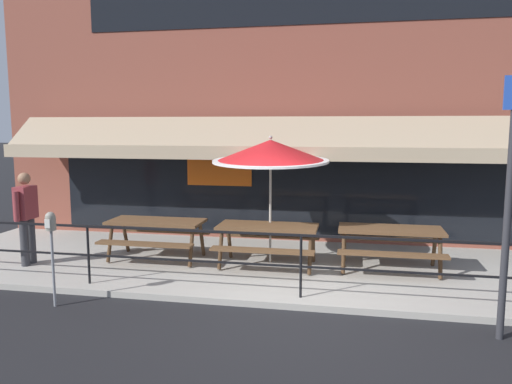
# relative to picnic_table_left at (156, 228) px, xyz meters

# --- Properties ---
(ground_plane) EXTENTS (120.00, 120.00, 0.00)m
(ground_plane) POSITION_rel_picnic_table_left_xyz_m (2.93, -1.90, -0.71)
(ground_plane) COLOR black
(patio_deck) EXTENTS (15.00, 4.00, 0.10)m
(patio_deck) POSITION_rel_picnic_table_left_xyz_m (2.93, 0.10, -0.66)
(patio_deck) COLOR #ADA89E
(patio_deck) RESTS_ON ground
(restaurant_building) EXTENTS (15.00, 1.60, 7.80)m
(restaurant_building) POSITION_rel_picnic_table_left_xyz_m (2.93, 2.33, 3.16)
(restaurant_building) COLOR brown
(restaurant_building) RESTS_ON ground
(patio_railing) EXTENTS (13.84, 0.04, 0.97)m
(patio_railing) POSITION_rel_picnic_table_left_xyz_m (2.93, -1.60, 0.09)
(patio_railing) COLOR black
(patio_railing) RESTS_ON patio_deck
(picnic_table_left) EXTENTS (1.80, 1.42, 0.76)m
(picnic_table_left) POSITION_rel_picnic_table_left_xyz_m (0.00, 0.00, 0.00)
(picnic_table_left) COLOR brown
(picnic_table_left) RESTS_ON patio_deck
(picnic_table_centre) EXTENTS (1.80, 1.42, 0.76)m
(picnic_table_centre) POSITION_rel_picnic_table_left_xyz_m (2.17, -0.05, 0.00)
(picnic_table_centre) COLOR brown
(picnic_table_centre) RESTS_ON patio_deck
(picnic_table_right) EXTENTS (1.80, 1.42, 0.76)m
(picnic_table_right) POSITION_rel_picnic_table_left_xyz_m (4.33, 0.11, 0.00)
(picnic_table_right) COLOR brown
(picnic_table_right) RESTS_ON patio_deck
(patio_umbrella_centre) EXTENTS (2.14, 2.14, 2.38)m
(patio_umbrella_centre) POSITION_rel_picnic_table_left_xyz_m (2.17, 0.23, 1.47)
(patio_umbrella_centre) COLOR #B7B2A8
(patio_umbrella_centre) RESTS_ON patio_deck
(pedestrian_walking) EXTENTS (0.24, 0.62, 1.71)m
(pedestrian_walking) POSITION_rel_picnic_table_left_xyz_m (-2.20, -0.78, 0.35)
(pedestrian_walking) COLOR #333338
(pedestrian_walking) RESTS_ON patio_deck
(parking_meter_near) EXTENTS (0.15, 0.16, 1.42)m
(parking_meter_near) POSITION_rel_picnic_table_left_xyz_m (-0.63, -2.40, 0.44)
(parking_meter_near) COLOR gray
(parking_meter_near) RESTS_ON ground
(street_sign_pole) EXTENTS (0.28, 0.09, 4.23)m
(street_sign_pole) POSITION_rel_picnic_table_left_xyz_m (5.52, -2.35, 1.46)
(street_sign_pole) COLOR #2D2D33
(street_sign_pole) RESTS_ON ground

